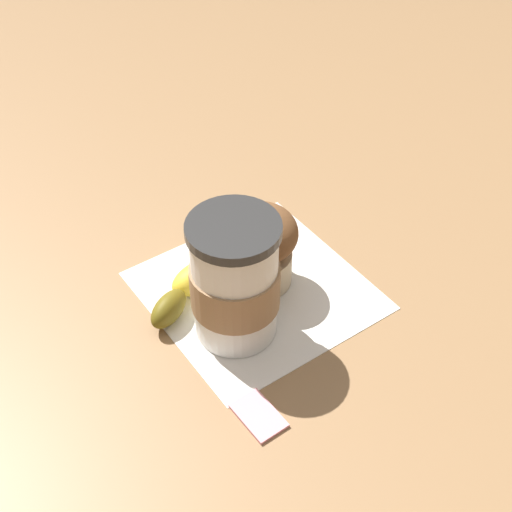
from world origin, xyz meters
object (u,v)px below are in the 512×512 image
object	(u,v)px
muffin	(260,245)
banana	(200,279)
coffee_cup	(235,281)
sugar_packet	(259,414)

from	to	relation	value
muffin	banana	world-z (taller)	muffin
coffee_cup	muffin	distance (m)	0.07
banana	sugar_packet	size ratio (longest dim) A/B	2.81
muffin	sugar_packet	bearing A→B (deg)	158.64
muffin	banana	bearing A→B (deg)	83.58
coffee_cup	sugar_packet	distance (m)	0.13
banana	sugar_packet	distance (m)	0.17
sugar_packet	coffee_cup	bearing A→B (deg)	-8.84
coffee_cup	muffin	size ratio (longest dim) A/B	1.44
sugar_packet	banana	bearing A→B (deg)	0.52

